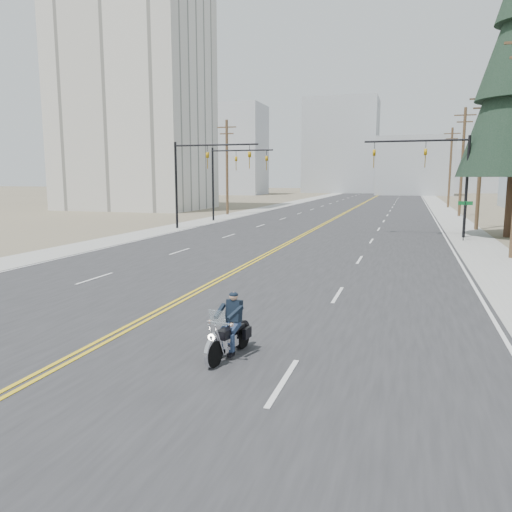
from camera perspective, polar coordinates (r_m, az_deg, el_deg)
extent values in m
cube|color=#303033|center=(75.82, 11.58, 5.61)|extent=(20.00, 200.00, 0.01)
cube|color=#A5A5A0|center=(77.78, 3.08, 5.85)|extent=(3.00, 200.00, 0.01)
cube|color=#A5A5A0|center=(75.59, 20.32, 5.23)|extent=(3.00, 200.00, 0.01)
cylinder|color=black|center=(41.60, -9.11, 7.93)|extent=(0.20, 0.20, 7.00)
cylinder|color=black|center=(40.26, -4.64, 12.54)|extent=(7.00, 0.14, 0.14)
imported|color=#BF8C0C|center=(40.49, -5.56, 11.59)|extent=(0.21, 0.26, 1.30)
imported|color=#BF8C0C|center=(39.28, -0.75, 11.71)|extent=(0.21, 0.26, 1.30)
cylinder|color=black|center=(37.55, 22.92, 7.25)|extent=(0.20, 0.20, 7.00)
cylinder|color=black|center=(37.45, 17.77, 12.43)|extent=(7.00, 0.14, 0.14)
imported|color=#BF8C0C|center=(37.42, 18.82, 11.39)|extent=(0.21, 0.26, 1.30)
imported|color=#BF8C0C|center=(37.50, 13.36, 11.61)|extent=(0.21, 0.26, 1.30)
cylinder|color=black|center=(48.91, -4.95, 8.14)|extent=(0.20, 0.20, 7.00)
cylinder|color=black|center=(47.94, -1.60, 11.98)|extent=(6.00, 0.14, 0.14)
imported|color=#BF8C0C|center=(48.10, -2.28, 11.19)|extent=(0.21, 0.26, 1.30)
imported|color=#BF8C0C|center=(47.19, 1.22, 11.24)|extent=(0.21, 0.26, 1.30)
cylinder|color=black|center=(35.64, 22.70, 3.67)|extent=(0.06, 0.06, 2.60)
cube|color=#0C5926|center=(35.57, 22.82, 5.59)|extent=(0.90, 0.03, 0.25)
cylinder|color=brown|center=(43.69, 24.29, 9.93)|extent=(0.30, 0.30, 11.00)
cube|color=brown|center=(44.09, 24.69, 16.04)|extent=(2.20, 0.12, 0.12)
cube|color=brown|center=(44.00, 24.63, 15.14)|extent=(1.60, 0.12, 0.12)
cylinder|color=brown|center=(58.61, 22.51, 9.83)|extent=(0.30, 0.30, 11.50)
cube|color=brown|center=(58.96, 22.80, 14.63)|extent=(2.20, 0.12, 0.12)
cube|color=brown|center=(58.88, 22.76, 13.96)|extent=(1.60, 0.12, 0.12)
cylinder|color=brown|center=(75.55, 21.31, 9.35)|extent=(0.30, 0.30, 11.00)
cube|color=brown|center=(75.78, 21.52, 12.90)|extent=(2.20, 0.12, 0.12)
cube|color=brown|center=(75.73, 21.49, 12.37)|extent=(1.60, 0.12, 0.12)
cylinder|color=brown|center=(56.92, -3.33, 10.02)|extent=(0.30, 0.30, 10.50)
cube|color=brown|center=(57.18, -3.38, 14.48)|extent=(2.20, 0.12, 0.12)
cube|color=brown|center=(57.12, -3.37, 13.78)|extent=(1.60, 0.12, 0.12)
cube|color=silver|center=(70.76, -13.73, 17.50)|extent=(18.00, 14.00, 30.00)
cube|color=#B7BCC6|center=(127.76, -2.34, 11.98)|extent=(14.00, 12.00, 22.00)
cube|color=#ADB2B7|center=(130.39, 17.64, 9.76)|extent=(18.00, 14.00, 14.00)
cube|color=#ADB2B7|center=(146.90, 9.71, 12.24)|extent=(20.00, 15.00, 26.00)
cube|color=#B7BCC6|center=(156.38, 23.87, 8.84)|extent=(14.00, 14.00, 12.00)
cube|color=#ADB2B7|center=(147.04, -5.97, 10.37)|extent=(12.00, 12.00, 16.00)
cylinder|color=#382619|center=(39.34, 27.08, 4.98)|extent=(0.74, 0.74, 4.20)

